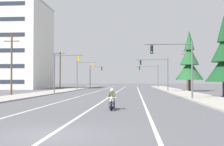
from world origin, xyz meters
TOP-DOWN VIEW (x-y plane):
  - ground_plane at (0.00, 0.00)m, footprint 400.00×400.00m
  - lane_stripe_center at (0.05, 45.00)m, footprint 0.16×100.00m
  - lane_stripe_left at (-3.88, 45.00)m, footprint 0.16×100.00m
  - lane_stripe_right at (3.92, 45.00)m, footprint 0.16×100.00m
  - sidewalk_kerb_right at (10.82, 40.00)m, footprint 4.40×110.00m
  - sidewalk_kerb_left at (-10.82, 40.00)m, footprint 4.40×110.00m
  - motorcycle_with_rider at (1.54, 9.82)m, footprint 0.70×2.19m
  - traffic_signal_near_right at (7.69, 21.34)m, footprint 5.05×0.38m
  - traffic_signal_near_left at (-7.80, 34.43)m, footprint 4.50×0.37m
  - traffic_signal_mid_right at (7.42, 45.07)m, footprint 5.91×0.37m
  - traffic_signal_mid_left at (-7.81, 51.86)m, footprint 4.07×0.37m
  - traffic_signal_far_right at (7.59, 70.67)m, footprint 5.83×0.41m
  - traffic_signal_far_left at (-8.09, 72.33)m, footprint 3.93×0.44m
  - utility_pole_left_near at (-14.23, 30.69)m, footprint 2.19×0.26m
  - utility_pole_right_far at (14.42, 55.87)m, footprint 2.27×0.26m
  - utility_pole_left_far at (-14.49, 59.85)m, footprint 2.28×0.26m
  - conifer_tree_right_verge_near at (13.89, 26.53)m, footprint 4.50×4.50m
  - conifer_tree_right_verge_far at (13.51, 47.73)m, footprint 5.29×5.29m

SIDE VIEW (x-z plane):
  - ground_plane at x=0.00m, z-range 0.00..0.00m
  - lane_stripe_center at x=0.05m, z-range 0.00..0.01m
  - lane_stripe_left at x=-3.88m, z-range 0.00..0.01m
  - lane_stripe_right at x=3.92m, z-range 0.00..0.01m
  - sidewalk_kerb_right at x=10.82m, z-range 0.00..0.14m
  - sidewalk_kerb_left at x=-10.82m, z-range 0.00..0.14m
  - motorcycle_with_rider at x=1.54m, z-range -0.14..1.32m
  - traffic_signal_far_left at x=-8.09m, z-range 0.94..7.14m
  - traffic_signal_mid_left at x=-7.81m, z-range 0.95..7.15m
  - traffic_signal_near_left at x=-7.80m, z-range 0.97..7.17m
  - traffic_signal_near_right at x=7.69m, z-range 1.01..7.21m
  - traffic_signal_far_right at x=7.59m, z-range 1.06..7.26m
  - traffic_signal_mid_right at x=7.42m, z-range 1.06..7.26m
  - conifer_tree_right_verge_near at x=13.89m, z-range -0.41..9.49m
  - utility_pole_left_far at x=-14.49m, z-range 0.22..9.03m
  - utility_pole_left_near at x=-14.23m, z-range 0.35..8.97m
  - utility_pole_right_far at x=14.42m, z-range 0.36..9.16m
  - conifer_tree_right_verge_far at x=13.51m, z-range -0.49..11.16m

